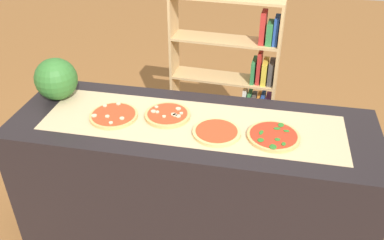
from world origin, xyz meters
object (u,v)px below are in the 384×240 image
Objects in this scene: pizza_spinach_3 at (273,136)px; watermelon at (56,79)px; pizza_mushroom_1 at (168,115)px; pizza_plain_2 at (216,132)px; bookshelf at (238,85)px; pizza_mushroom_0 at (114,115)px.

watermelon reaches higher than pizza_spinach_3.
pizza_plain_2 is at bearing -21.08° from pizza_mushroom_1.
bookshelf is at bearing 42.04° from watermelon.
watermelon is (-1.33, 0.18, 0.12)m from pizza_spinach_3.
bookshelf reaches higher than pizza_spinach_3.
pizza_mushroom_0 reaches higher than pizza_plain_2.
pizza_spinach_3 is 1.19m from bookshelf.
pizza_plain_2 is 0.92× the size of pizza_spinach_3.
pizza_plain_2 is 0.20× the size of bookshelf.
pizza_mushroom_1 is 0.33m from pizza_plain_2.
pizza_spinach_3 is at bearing 4.14° from pizza_plain_2.
pizza_mushroom_0 is at bearing 175.20° from pizza_plain_2.
pizza_spinach_3 is at bearing -75.40° from bookshelf.
pizza_spinach_3 is (0.31, 0.02, 0.00)m from pizza_plain_2.
watermelon reaches higher than pizza_mushroom_0.
pizza_mushroom_0 is 0.98× the size of pizza_spinach_3.
pizza_mushroom_1 reaches higher than pizza_spinach_3.
pizza_plain_2 is (0.61, -0.05, 0.00)m from pizza_mushroom_0.
pizza_spinach_3 is at bearing -7.81° from watermelon.
watermelon is at bearing 159.77° from pizza_mushroom_0.
pizza_plain_2 is at bearing -11.27° from watermelon.
bookshelf is (1.04, 0.94, -0.41)m from watermelon.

